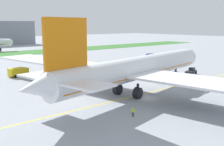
# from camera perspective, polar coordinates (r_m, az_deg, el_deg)

# --- Properties ---
(ground_plane) EXTENTS (600.00, 600.00, 0.00)m
(ground_plane) POSITION_cam_1_polar(r_m,az_deg,el_deg) (58.83, 7.23, -5.34)
(ground_plane) COLOR #9399A0
(ground_plane) RESTS_ON ground
(apron_taxi_line) EXTENTS (280.00, 0.36, 0.01)m
(apron_taxi_line) POSITION_cam_1_polar(r_m,az_deg,el_deg) (60.77, 5.17, -4.78)
(apron_taxi_line) COLOR yellow
(apron_taxi_line) RESTS_ON ground
(airliner_foreground) EXTENTS (59.11, 96.48, 16.89)m
(airliner_foreground) POSITION_cam_1_polar(r_m,az_deg,el_deg) (61.15, 5.01, 0.81)
(airliner_foreground) COLOR white
(airliner_foreground) RESTS_ON ground
(pushback_tug) EXTENTS (6.38, 3.04, 2.19)m
(pushback_tug) POSITION_cam_1_polar(r_m,az_deg,el_deg) (88.85, 16.39, 0.32)
(pushback_tug) COLOR #26262B
(pushback_tug) RESTS_ON ground
(ground_crew_wingwalker_port) EXTENTS (0.39, 0.55, 1.66)m
(ground_crew_wingwalker_port) POSITION_cam_1_polar(r_m,az_deg,el_deg) (47.06, 4.45, -8.03)
(ground_crew_wingwalker_port) COLOR black
(ground_crew_wingwalker_port) RESTS_ON ground
(ground_crew_marshaller_front) EXTENTS (0.50, 0.41, 1.60)m
(ground_crew_marshaller_front) POSITION_cam_1_polar(r_m,az_deg,el_deg) (65.53, 16.19, -3.17)
(ground_crew_marshaller_front) COLOR black
(ground_crew_marshaller_front) RESTS_ON ground
(service_truck_baggage_loader) EXTENTS (5.43, 3.69, 3.08)m
(service_truck_baggage_loader) POSITION_cam_1_polar(r_m,az_deg,el_deg) (118.41, 7.83, 3.37)
(service_truck_baggage_loader) COLOR #33478C
(service_truck_baggage_loader) RESTS_ON ground
(service_truck_fuel_bowser) EXTENTS (6.49, 3.61, 2.70)m
(service_truck_fuel_bowser) POSITION_cam_1_polar(r_m,az_deg,el_deg) (86.97, -19.19, 0.29)
(service_truck_fuel_bowser) COLOR yellow
(service_truck_fuel_bowser) RESTS_ON ground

